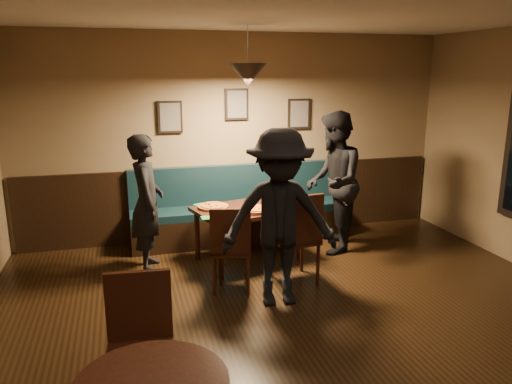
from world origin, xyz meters
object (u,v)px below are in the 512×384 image
(dining_table, at_px, (248,234))
(diner_left, at_px, (147,203))
(diner_right, at_px, (333,182))
(soda_glass, at_px, (300,205))
(booth_bench, at_px, (242,205))
(diner_front, at_px, (280,218))
(tabasco_bottle, at_px, (288,202))
(cafe_chair_far, at_px, (140,354))
(chair_near_right, at_px, (294,237))
(chair_near_left, at_px, (231,246))

(dining_table, bearing_deg, diner_left, 162.92)
(diner_right, height_order, soda_glass, diner_right)
(dining_table, xyz_separation_m, diner_right, (1.14, 0.05, 0.57))
(booth_bench, relative_size, diner_front, 1.69)
(tabasco_bottle, bearing_deg, cafe_chair_far, -126.80)
(diner_right, bearing_deg, dining_table, -64.59)
(chair_near_right, xyz_separation_m, soda_glass, (0.22, 0.41, 0.23))
(diner_front, height_order, cafe_chair_far, diner_front)
(diner_right, xyz_separation_m, diner_front, (-1.13, -1.25, -0.02))
(soda_glass, bearing_deg, dining_table, 148.59)
(dining_table, distance_m, soda_glass, 0.76)
(dining_table, xyz_separation_m, cafe_chair_far, (-1.42, -2.63, 0.16))
(tabasco_bottle, bearing_deg, soda_glass, -75.63)
(dining_table, xyz_separation_m, tabasco_bottle, (0.49, -0.09, 0.39))
(diner_left, relative_size, cafe_chair_far, 1.61)
(diner_left, distance_m, diner_right, 2.34)
(diner_right, relative_size, diner_front, 1.02)
(booth_bench, distance_m, diner_right, 1.30)
(dining_table, bearing_deg, diner_right, -12.54)
(diner_left, relative_size, soda_glass, 10.28)
(chair_near_right, distance_m, soda_glass, 0.52)
(chair_near_right, height_order, diner_right, diner_right)
(booth_bench, relative_size, cafe_chair_far, 3.01)
(chair_near_left, bearing_deg, chair_near_right, 12.82)
(chair_near_left, xyz_separation_m, chair_near_right, (0.72, 0.00, 0.04))
(chair_near_right, bearing_deg, tabasco_bottle, 70.91)
(dining_table, bearing_deg, tabasco_bottle, -25.18)
(chair_near_right, distance_m, diner_right, 1.20)
(diner_left, xyz_separation_m, tabasco_bottle, (1.69, -0.13, -0.07))
(chair_near_left, height_order, chair_near_right, chair_near_right)
(dining_table, relative_size, diner_front, 0.71)
(dining_table, distance_m, chair_near_left, 0.86)
(booth_bench, height_order, diner_left, diner_left)
(chair_near_left, height_order, diner_front, diner_front)
(chair_near_left, height_order, soda_glass, chair_near_left)
(booth_bench, bearing_deg, diner_left, -152.66)
(booth_bench, bearing_deg, chair_near_left, -108.43)
(cafe_chair_far, bearing_deg, chair_near_right, -127.80)
(booth_bench, height_order, cafe_chair_far, booth_bench)
(diner_right, relative_size, tabasco_bottle, 15.85)
(booth_bench, height_order, diner_front, diner_front)
(booth_bench, distance_m, diner_left, 1.50)
(diner_left, height_order, diner_right, diner_right)
(chair_near_right, relative_size, soda_glass, 6.62)
(dining_table, relative_size, diner_left, 0.78)
(booth_bench, relative_size, soda_glass, 19.21)
(cafe_chair_far, bearing_deg, dining_table, -113.26)
(diner_left, bearing_deg, chair_near_right, -114.54)
(chair_near_right, relative_size, diner_front, 0.58)
(dining_table, bearing_deg, soda_glass, -46.41)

